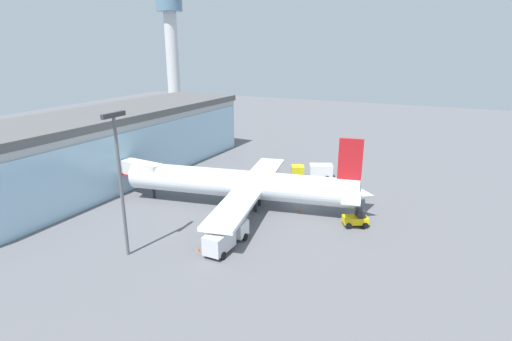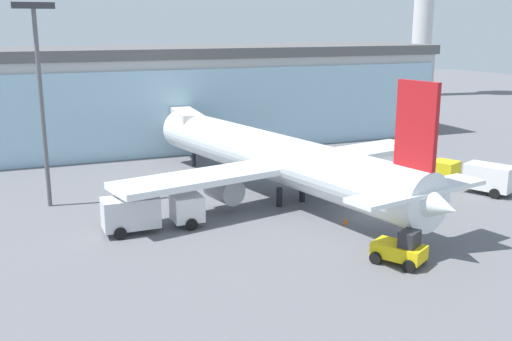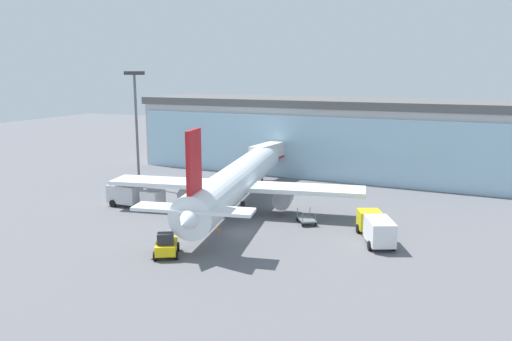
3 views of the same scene
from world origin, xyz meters
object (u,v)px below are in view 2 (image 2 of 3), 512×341
at_px(safety_cone_wingtip, 115,221).
at_px(safety_cone_nose, 346,221).
at_px(airplane, 276,158).
at_px(catering_truck, 149,211).
at_px(fuel_truck, 474,175).
at_px(pushback_tug, 401,249).
at_px(apron_light_mast, 40,87).
at_px(baggage_cart, 379,187).
at_px(jet_bridge, 182,120).

bearing_deg(safety_cone_wingtip, safety_cone_nose, -24.93).
xyz_separation_m(airplane, catering_truck, (-12.20, -3.67, -2.11)).
bearing_deg(fuel_truck, catering_truck, 63.65).
bearing_deg(airplane, safety_cone_nose, -178.79).
xyz_separation_m(airplane, fuel_truck, (17.29, -5.60, -2.11)).
distance_m(airplane, pushback_tug, 16.73).
xyz_separation_m(pushback_tug, safety_cone_nose, (1.16, 8.01, -0.70)).
xyz_separation_m(apron_light_mast, catering_truck, (5.95, -9.55, -8.44)).
relative_size(airplane, safety_cone_nose, 68.68).
relative_size(airplane, baggage_cart, 11.72).
bearing_deg(safety_cone_wingtip, pushback_tug, -46.26).
relative_size(apron_light_mast, baggage_cart, 5.10).
bearing_deg(pushback_tug, safety_cone_nose, -36.00).
bearing_deg(catering_truck, baggage_cart, 6.16).
height_order(airplane, fuel_truck, airplane).
bearing_deg(fuel_truck, baggage_cart, 44.82).
relative_size(apron_light_mast, catering_truck, 2.22).
distance_m(safety_cone_nose, safety_cone_wingtip, 17.53).
relative_size(fuel_truck, safety_cone_nose, 13.79).
height_order(catering_truck, pushback_tug, catering_truck).
xyz_separation_m(airplane, baggage_cart, (9.32, -2.29, -3.08)).
bearing_deg(jet_bridge, safety_cone_nose, -165.62).
bearing_deg(fuel_truck, safety_cone_wingtip, 59.32).
relative_size(jet_bridge, fuel_truck, 1.61).
bearing_deg(pushback_tug, apron_light_mast, 12.00).
bearing_deg(airplane, pushback_tug, 171.95).
xyz_separation_m(catering_truck, pushback_tug, (12.69, -12.85, -0.49)).
bearing_deg(airplane, fuel_truck, -117.69).
bearing_deg(catering_truck, safety_cone_wingtip, 131.38).
height_order(airplane, safety_cone_nose, airplane).
height_order(airplane, safety_cone_wingtip, airplane).
height_order(jet_bridge, safety_cone_nose, jet_bridge).
height_order(fuel_truck, pushback_tug, fuel_truck).
bearing_deg(apron_light_mast, catering_truck, -58.07).
bearing_deg(safety_cone_wingtip, apron_light_mast, 119.11).
xyz_separation_m(apron_light_mast, pushback_tug, (18.63, -22.40, -8.93)).
relative_size(catering_truck, baggage_cart, 2.29).
height_order(apron_light_mast, safety_cone_wingtip, apron_light_mast).
relative_size(catering_truck, pushback_tug, 2.00).
height_order(catering_truck, safety_cone_nose, catering_truck).
xyz_separation_m(apron_light_mast, baggage_cart, (27.47, -8.17, -9.41)).
bearing_deg(jet_bridge, safety_cone_wingtip, 155.46).
xyz_separation_m(jet_bridge, airplane, (2.22, -18.96, -0.72)).
height_order(fuel_truck, safety_cone_wingtip, fuel_truck).
distance_m(baggage_cart, pushback_tug, 16.76).
height_order(apron_light_mast, safety_cone_nose, apron_light_mast).
relative_size(jet_bridge, pushback_tug, 3.31).
bearing_deg(safety_cone_wingtip, jet_bridge, 59.09).
distance_m(baggage_cart, safety_cone_wingtip, 23.60).
bearing_deg(pushback_tug, baggage_cart, -59.58).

